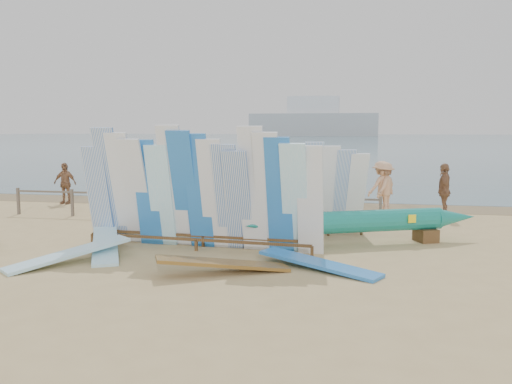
% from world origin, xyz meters
% --- Properties ---
extents(ground, '(160.00, 160.00, 0.00)m').
position_xyz_m(ground, '(0.00, 0.00, 0.00)').
color(ground, tan).
rests_on(ground, ground).
extents(ocean, '(320.00, 240.00, 0.02)m').
position_xyz_m(ocean, '(0.00, 128.00, 0.00)').
color(ocean, '#416474').
rests_on(ocean, ground).
extents(wet_sand_strip, '(40.00, 2.60, 0.01)m').
position_xyz_m(wet_sand_strip, '(0.00, 7.20, 0.00)').
color(wet_sand_strip, olive).
rests_on(wet_sand_strip, ground).
extents(distant_ship, '(45.00, 8.00, 14.00)m').
position_xyz_m(distant_ship, '(-12.00, 180.00, 5.31)').
color(distant_ship, '#999EA3').
rests_on(distant_ship, ocean).
extents(fence, '(12.08, 0.08, 0.90)m').
position_xyz_m(fence, '(0.00, 3.00, 0.63)').
color(fence, '#65594C').
rests_on(fence, ground).
extents(main_surfboard_rack, '(6.03, 1.19, 3.00)m').
position_xyz_m(main_surfboard_rack, '(1.59, -0.91, 1.34)').
color(main_surfboard_rack, brown).
rests_on(main_surfboard_rack, ground).
extents(side_surfboard_rack, '(2.30, 1.30, 2.56)m').
position_xyz_m(side_surfboard_rack, '(4.51, 1.49, 1.15)').
color(side_surfboard_rack, brown).
rests_on(side_surfboard_rack, ground).
extents(outrigger_canoe, '(5.85, 3.00, 0.88)m').
position_xyz_m(outrigger_canoe, '(5.56, 0.34, 0.56)').
color(outrigger_canoe, brown).
rests_on(outrigger_canoe, ground).
extents(vendor_table, '(0.91, 0.76, 1.04)m').
position_xyz_m(vendor_table, '(3.02, 0.47, 0.34)').
color(vendor_table, brown).
rests_on(vendor_table, ground).
extents(flat_board_c, '(2.67, 1.65, 0.41)m').
position_xyz_m(flat_board_c, '(2.74, -2.97, 0.00)').
color(flat_board_c, olive).
rests_on(flat_board_c, ground).
extents(flat_board_d, '(2.67, 1.69, 0.26)m').
position_xyz_m(flat_board_d, '(4.61, -2.31, 0.00)').
color(flat_board_d, blue).
rests_on(flat_board_d, ground).
extents(flat_board_b, '(2.09, 2.46, 0.42)m').
position_xyz_m(flat_board_b, '(-0.75, -2.84, 0.00)').
color(flat_board_b, '#9AE0F7').
rests_on(flat_board_b, ground).
extents(flat_board_a, '(1.69, 2.66, 0.40)m').
position_xyz_m(flat_board_a, '(-0.42, -1.79, 0.00)').
color(flat_board_a, '#9AE0F7').
rests_on(flat_board_a, ground).
extents(beach_chair_left, '(0.67, 0.68, 0.80)m').
position_xyz_m(beach_chair_left, '(0.54, 3.51, 0.23)').
color(beach_chair_left, '#B12212').
rests_on(beach_chair_left, ground).
extents(beach_chair_right, '(0.82, 0.82, 0.92)m').
position_xyz_m(beach_chair_right, '(1.37, 3.84, 0.27)').
color(beach_chair_right, '#B12212').
rests_on(beach_chair_right, ground).
extents(stroller, '(0.50, 0.72, 0.98)m').
position_xyz_m(stroller, '(1.34, 3.86, 0.39)').
color(stroller, '#B12212').
rests_on(stroller, ground).
extents(beachgoer_4, '(0.96, 0.46, 1.59)m').
position_xyz_m(beachgoer_4, '(-1.06, 4.95, 0.79)').
color(beachgoer_4, '#8C6042').
rests_on(beachgoer_4, ground).
extents(beachgoer_3, '(1.13, 0.49, 1.73)m').
position_xyz_m(beachgoer_3, '(-2.15, 5.32, 0.86)').
color(beachgoer_3, tan).
rests_on(beachgoer_3, ground).
extents(beachgoer_10, '(0.57, 1.09, 1.79)m').
position_xyz_m(beachgoer_10, '(8.06, 4.95, 0.89)').
color(beachgoer_10, '#8C6042').
rests_on(beachgoer_10, ground).
extents(beachgoer_6, '(0.95, 0.83, 1.77)m').
position_xyz_m(beachgoer_6, '(1.71, 3.77, 0.89)').
color(beachgoer_6, tan).
rests_on(beachgoer_6, ground).
extents(beachgoer_7, '(0.68, 0.50, 1.67)m').
position_xyz_m(beachgoer_7, '(3.21, 5.86, 0.83)').
color(beachgoer_7, '#8C6042').
rests_on(beachgoer_7, ground).
extents(beachgoer_1, '(0.56, 0.67, 1.62)m').
position_xyz_m(beachgoer_1, '(-3.43, 4.57, 0.81)').
color(beachgoer_1, '#8C6042').
rests_on(beachgoer_1, ground).
extents(beachgoer_8, '(0.99, 0.90, 1.88)m').
position_xyz_m(beachgoer_8, '(3.38, 3.60, 0.94)').
color(beachgoer_8, beige).
rests_on(beachgoer_8, ground).
extents(beachgoer_5, '(1.76, 0.80, 1.83)m').
position_xyz_m(beachgoer_5, '(1.56, 7.20, 0.91)').
color(beachgoer_5, beige).
rests_on(beachgoer_5, ground).
extents(beachgoer_9, '(0.87, 1.21, 1.74)m').
position_xyz_m(beachgoer_9, '(6.24, 5.93, 0.87)').
color(beachgoer_9, tan).
rests_on(beachgoer_9, ground).
extents(beachgoer_extra_1, '(0.94, 0.43, 1.59)m').
position_xyz_m(beachgoer_extra_1, '(-5.81, 5.66, 0.80)').
color(beachgoer_extra_1, '#8C6042').
rests_on(beachgoer_extra_1, ground).
extents(beachgoer_extra_0, '(1.16, 1.12, 1.77)m').
position_xyz_m(beachgoer_extra_0, '(6.11, 6.01, 0.89)').
color(beachgoer_extra_0, tan).
rests_on(beachgoer_extra_0, ground).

